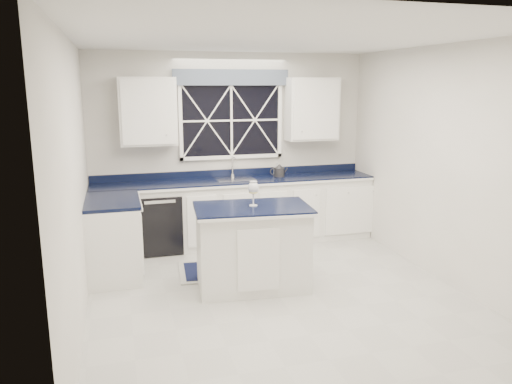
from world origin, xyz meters
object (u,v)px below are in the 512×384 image
object	(u,v)px
kettle	(279,171)
wine_glass	(253,189)
faucet	(233,166)
soap_bottle	(277,169)
island	(252,247)
dishwasher	(159,221)

from	to	relation	value
kettle	wine_glass	world-z (taller)	wine_glass
faucet	soap_bottle	xyz separation A→B (m)	(0.68, 0.03, -0.07)
wine_glass	kettle	bearing A→B (deg)	62.63
faucet	wine_glass	distance (m)	1.78
island	wine_glass	xyz separation A→B (m)	(0.02, 0.02, 0.66)
island	wine_glass	distance (m)	0.66
dishwasher	wine_glass	distance (m)	1.96
dishwasher	soap_bottle	size ratio (longest dim) A/B	4.66
faucet	kettle	xyz separation A→B (m)	(0.66, -0.15, -0.07)
kettle	wine_glass	size ratio (longest dim) A/B	0.90
wine_glass	island	bearing A→B (deg)	-129.09
faucet	island	world-z (taller)	faucet
soap_bottle	faucet	bearing A→B (deg)	-177.86
dishwasher	faucet	world-z (taller)	faucet
wine_glass	soap_bottle	world-z (taller)	wine_glass
faucet	island	size ratio (longest dim) A/B	0.23
faucet	island	distance (m)	1.91
wine_glass	soap_bottle	bearing A→B (deg)	64.19
island	kettle	xyz separation A→B (m)	(0.86, 1.65, 0.55)
faucet	wine_glass	size ratio (longest dim) A/B	1.09
faucet	wine_glass	xyz separation A→B (m)	(-0.19, -1.77, 0.04)
wine_glass	dishwasher	bearing A→B (deg)	120.04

